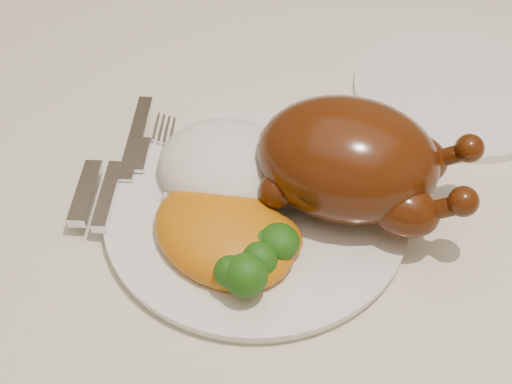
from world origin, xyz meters
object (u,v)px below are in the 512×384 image
at_px(roast_chicken, 352,161).
at_px(side_plate, 457,90).
at_px(dinner_plate, 256,212).
at_px(dining_table, 319,186).

bearing_deg(roast_chicken, side_plate, 67.34).
height_order(side_plate, roast_chicken, roast_chicken).
xyz_separation_m(dinner_plate, roast_chicken, (0.07, 0.04, 0.05)).
relative_size(dinner_plate, roast_chicken, 1.32).
bearing_deg(dining_table, dinner_plate, -92.62).
distance_m(side_plate, roast_chicken, 0.21).
xyz_separation_m(dinner_plate, side_plate, (0.12, 0.24, -0.00)).
height_order(dinner_plate, side_plate, dinner_plate).
distance_m(dinner_plate, roast_chicken, 0.10).
xyz_separation_m(dining_table, side_plate, (0.11, 0.09, 0.11)).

